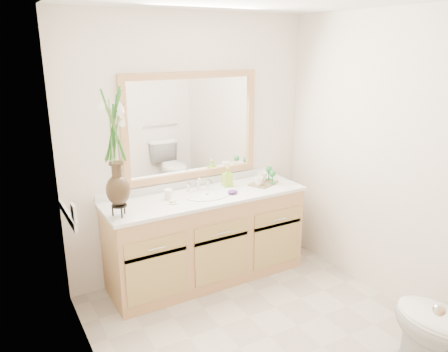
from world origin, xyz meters
TOP-DOWN VIEW (x-y plane):
  - floor at (0.00, 0.00)m, footprint 2.60×2.60m
  - wall_back at (0.00, 1.30)m, footprint 2.40×0.02m
  - wall_left at (-1.20, 0.00)m, footprint 0.02×2.60m
  - wall_right at (1.20, 0.00)m, footprint 0.02×2.60m
  - vanity at (0.00, 1.01)m, footprint 1.80×0.55m
  - counter at (0.00, 1.01)m, footprint 1.84×0.57m
  - sink at (0.00, 1.00)m, footprint 0.38×0.34m
  - mirror at (0.00, 1.28)m, footprint 1.32×0.04m
  - switch_plate at (-1.19, 0.76)m, footprint 0.02×0.12m
  - door at (-0.30, -1.29)m, footprint 0.80×0.03m
  - toilet at (0.70, -0.92)m, footprint 0.42×0.75m
  - flower_vase at (-0.82, 0.90)m, footprint 0.22×0.22m
  - tumbler at (-0.34, 1.07)m, footprint 0.07×0.07m
  - soap_dish at (-0.35, 0.96)m, footprint 0.09×0.09m
  - soap_bottle at (0.29, 1.13)m, footprint 0.09×0.09m
  - purple_dish at (0.22, 0.92)m, footprint 0.10×0.08m
  - tray at (0.62, 1.01)m, footprint 0.32×0.27m
  - mug_left at (0.54, 0.97)m, footprint 0.09×0.09m
  - mug_right at (0.63, 1.05)m, footprint 0.12×0.12m
  - goblet_front at (0.68, 0.95)m, footprint 0.06×0.06m
  - goblet_back at (0.72, 1.07)m, footprint 0.06×0.06m

SIDE VIEW (x-z plane):
  - floor at x=0.00m, z-range 0.00..0.00m
  - toilet at x=0.70m, z-range 0.00..0.74m
  - vanity at x=0.00m, z-range 0.00..0.80m
  - sink at x=0.00m, z-range 0.66..0.89m
  - counter at x=0.00m, z-range 0.80..0.83m
  - tray at x=0.62m, z-range 0.83..0.84m
  - soap_dish at x=-0.35m, z-range 0.83..0.85m
  - purple_dish at x=0.22m, z-range 0.83..0.86m
  - tumbler at x=-0.34m, z-range 0.83..0.92m
  - mug_left at x=0.54m, z-range 0.84..0.93m
  - mug_right at x=0.63m, z-range 0.84..0.94m
  - soap_bottle at x=0.29m, z-range 0.83..1.00m
  - goblet_front at x=0.68m, z-range 0.87..1.00m
  - goblet_back at x=0.72m, z-range 0.87..1.01m
  - switch_plate at x=-1.19m, z-range 0.92..1.04m
  - door at x=-0.30m, z-range 0.00..2.00m
  - wall_back at x=0.00m, z-range 0.00..2.40m
  - wall_left at x=-1.20m, z-range 0.00..2.40m
  - wall_right at x=1.20m, z-range 0.00..2.40m
  - mirror at x=0.00m, z-range 0.92..1.89m
  - flower_vase at x=-0.82m, z-range 0.99..1.89m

